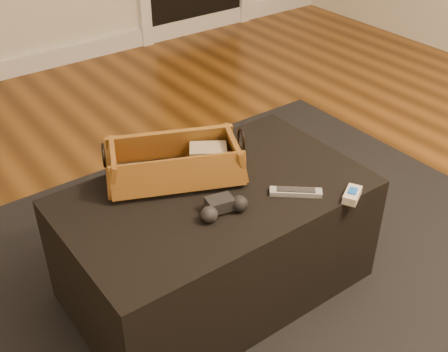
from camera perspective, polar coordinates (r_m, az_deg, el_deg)
floor at (r=1.99m, az=11.05°, el=-15.54°), size 5.00×5.50×0.01m
baseboard at (r=3.95m, az=-18.87°, el=10.81°), size 5.00×0.04×0.12m
area_rug at (r=2.07m, az=0.05°, el=-11.84°), size 2.60×2.00×0.01m
ottoman at (r=1.95m, az=-0.83°, el=-6.54°), size 1.00×0.60×0.42m
tv_remote at (r=1.86m, az=-5.58°, el=0.20°), size 0.24×0.12×0.02m
cloth_bundle at (r=1.91m, az=-1.61°, el=2.08°), size 0.15×0.14×0.07m
wicker_basket at (r=1.86m, az=-5.00°, el=1.21°), size 0.50×0.39×0.16m
game_controller at (r=1.71m, az=-0.13°, el=-3.16°), size 0.16×0.10×0.05m
silver_remote at (r=1.81m, az=7.31°, el=-1.61°), size 0.15×0.14×0.02m
cream_gadget at (r=1.82m, az=12.89°, el=-1.87°), size 0.10×0.08×0.03m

